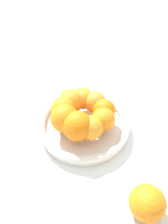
{
  "coord_description": "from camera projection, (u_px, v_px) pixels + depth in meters",
  "views": [
    {
      "loc": [
        -0.44,
        0.07,
        0.53
      ],
      "look_at": [
        0.0,
        0.0,
        0.08
      ],
      "focal_mm": 35.0,
      "sensor_mm": 36.0,
      "label": 1
    }
  ],
  "objects": [
    {
      "name": "fruit_bowl",
      "position": [
        84.0,
        125.0,
        0.67
      ],
      "size": [
        0.28,
        0.28,
        0.04
      ],
      "color": "silver",
      "rests_on": "ground_plane"
    },
    {
      "name": "stray_orange",
      "position": [
        147.0,
        203.0,
        0.49
      ],
      "size": [
        0.08,
        0.08,
        0.08
      ],
      "primitive_type": "sphere",
      "color": "orange",
      "rests_on": "ground_plane"
    },
    {
      "name": "orange_pile",
      "position": [
        81.0,
        113.0,
        0.63
      ],
      "size": [
        0.19,
        0.19,
        0.08
      ],
      "color": "orange",
      "rests_on": "fruit_bowl"
    },
    {
      "name": "ground_plane",
      "position": [
        84.0,
        129.0,
        0.69
      ],
      "size": [
        4.0,
        4.0,
        0.0
      ],
      "primitive_type": "plane",
      "color": "silver"
    }
  ]
}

